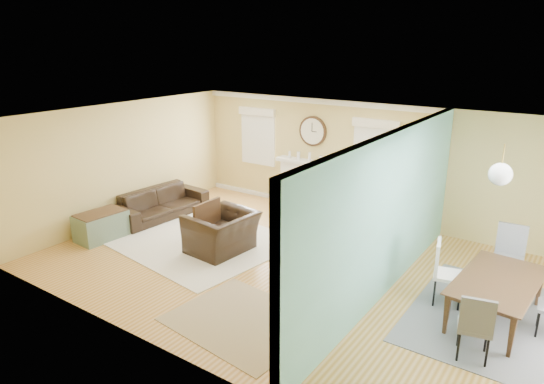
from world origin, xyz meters
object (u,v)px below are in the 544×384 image
at_px(sofa, 161,203).
at_px(credenza, 394,233).
at_px(green_chair, 359,213).
at_px(dining_table, 498,300).
at_px(eames_chair, 222,233).

bearing_deg(sofa, credenza, -73.45).
height_order(sofa, green_chair, green_chair).
distance_m(green_chair, dining_table, 3.76).
xyz_separation_m(green_chair, credenza, (1.06, -0.74, 0.05)).
relative_size(eames_chair, credenza, 0.83).
relative_size(sofa, dining_table, 1.23).
bearing_deg(eames_chair, sofa, -100.74).
bearing_deg(green_chair, dining_table, 159.61).
relative_size(eames_chair, green_chair, 1.53).
bearing_deg(dining_table, green_chair, 60.55).
relative_size(green_chair, credenza, 0.54).
relative_size(sofa, eames_chair, 1.86).
height_order(eames_chair, green_chair, eames_chair).
bearing_deg(eames_chair, dining_table, 100.06).
xyz_separation_m(eames_chair, dining_table, (4.78, 0.42, -0.07)).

